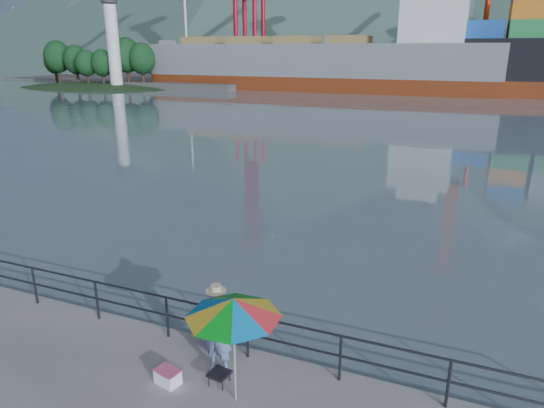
# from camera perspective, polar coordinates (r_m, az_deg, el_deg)

# --- Properties ---
(harbor_water) EXTENTS (500.00, 280.00, 0.00)m
(harbor_water) POSITION_cam_1_polar(r_m,az_deg,el_deg) (136.60, 20.11, 14.15)
(harbor_water) COLOR slate
(harbor_water) RESTS_ON ground
(far_dock) EXTENTS (200.00, 40.00, 0.40)m
(far_dock) POSITION_cam_1_polar(r_m,az_deg,el_deg) (99.53, 24.78, 12.63)
(far_dock) COLOR #514F4C
(far_dock) RESTS_ON ground
(guardrail) EXTENTS (22.00, 0.06, 1.03)m
(guardrail) POSITION_cam_1_polar(r_m,az_deg,el_deg) (11.98, -16.27, -11.63)
(guardrail) COLOR #2D3033
(guardrail) RESTS_ON ground
(lighthouse_islet) EXTENTS (48.00, 26.40, 19.20)m
(lighthouse_islet) POSITION_cam_1_polar(r_m,az_deg,el_deg) (92.30, -20.29, 13.02)
(lighthouse_islet) COLOR #263F1E
(lighthouse_islet) RESTS_ON ground
(fisherman) EXTENTS (0.67, 0.45, 1.80)m
(fisherman) POSITION_cam_1_polar(r_m,az_deg,el_deg) (10.00, -6.40, -14.81)
(fisherman) COLOR navy
(fisherman) RESTS_ON ground
(beach_umbrella) EXTENTS (2.30, 2.30, 2.12)m
(beach_umbrella) POSITION_cam_1_polar(r_m,az_deg,el_deg) (8.70, -4.57, -12.06)
(beach_umbrella) COLOR white
(beach_umbrella) RESTS_ON ground
(folding_stool) EXTENTS (0.44, 0.44, 0.25)m
(folding_stool) POSITION_cam_1_polar(r_m,az_deg,el_deg) (10.11, -6.21, -19.65)
(folding_stool) COLOR black
(folding_stool) RESTS_ON ground
(cooler_bag) EXTENTS (0.54, 0.42, 0.27)m
(cooler_bag) POSITION_cam_1_polar(r_m,az_deg,el_deg) (10.27, -12.16, -19.29)
(cooler_bag) COLOR white
(cooler_bag) RESTS_ON ground
(fishing_rod) EXTENTS (0.58, 1.57, 1.17)m
(fishing_rod) POSITION_cam_1_polar(r_m,az_deg,el_deg) (11.11, -4.34, -16.61)
(fishing_rod) COLOR black
(fishing_rod) RESTS_ON ground
(bulk_carrier) EXTENTS (56.66, 9.81, 14.50)m
(bulk_carrier) POSITION_cam_1_polar(r_m,az_deg,el_deg) (81.56, 6.34, 16.16)
(bulk_carrier) COLOR #67280F
(bulk_carrier) RESTS_ON ground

